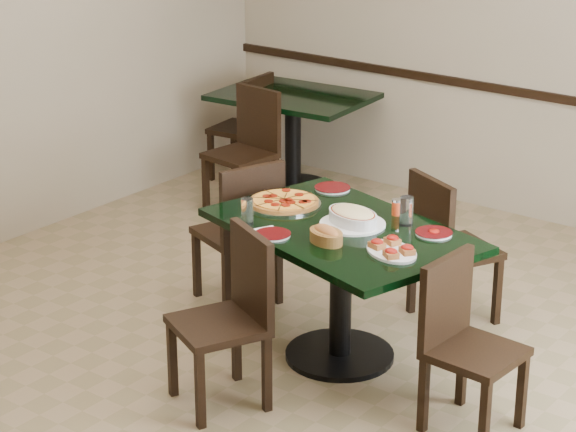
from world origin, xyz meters
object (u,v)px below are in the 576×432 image
Objects in this scene: chair_near at (233,309)px; back_table at (293,123)px; chair_right at (462,336)px; back_chair_left at (248,122)px; chair_far at (445,241)px; bruschetta_platter at (392,249)px; main_table at (341,260)px; chair_left at (244,226)px; bread_basket at (326,235)px; lasagna_casserole at (353,217)px; pepperoni_pizza at (284,202)px; back_chair_near at (248,143)px.

back_table is at bearing 147.23° from chair_near.
chair_right reaches higher than back_chair_left.
chair_far reaches higher than bruschetta_platter.
chair_left reaches higher than main_table.
back_table is 4.96× the size of bread_basket.
lasagna_casserole is 0.42m from bruschetta_platter.
chair_near is at bearing -106.99° from bruschetta_platter.
chair_far is 0.95m from pepperoni_pizza.
back_chair_near is (0.01, -0.54, -0.03)m from back_table.
chair_near is 1.12m from chair_left.
chair_left is 1.65m from back_chair_near.
main_table is 0.71m from chair_near.
chair_far is at bearing 89.73° from main_table.
lasagna_casserole is at bearing 100.66° from chair_near.
back_table is 2.76m from lasagna_casserole.
back_chair_near is 3.78× the size of bread_basket.
chair_right is 0.54m from bruschetta_platter.
chair_right and lasagna_casserole have the same top height.
pepperoni_pizza is at bearing -58.76° from back_table.
lasagna_casserole reaches higher than main_table.
back_table is 2.10m from chair_left.
back_chair_left is at bearing 156.26° from lasagna_casserole.
chair_right is at bearing 50.39° from chair_near.
main_table is 1.32× the size of back_table.
back_table is 1.32× the size of chair_left.
back_table is 2.99m from bread_basket.
lasagna_casserole reaches higher than pepperoni_pizza.
bread_basket is (1.91, -1.73, 0.29)m from back_chair_near.
chair_far is 1.46m from chair_near.
bruschetta_platter is (-0.44, 0.07, 0.31)m from chair_right.
back_chair_near reaches higher than back_table.
chair_left is at bearing -167.20° from bruschetta_platter.
chair_near is 0.59m from bread_basket.
bread_basket is (2.34, -2.25, 0.33)m from back_chair_left.
bruschetta_platter is at bearing 128.16° from chair_far.
pepperoni_pizza is (-0.44, 0.08, 0.20)m from main_table.
pepperoni_pizza is at bearing 36.56° from back_chair_left.
back_chair_left is (-2.49, 1.30, -0.02)m from chair_far.
back_table is at bearing 150.21° from lasagna_casserole.
bruschetta_platter is at bearing -4.72° from main_table.
main_table is 0.47m from bruschetta_platter.
chair_far reaches higher than pepperoni_pizza.
bread_basket is (-0.14, -0.95, 0.30)m from chair_far.
chair_far is at bearing 37.51° from chair_right.
lasagna_casserole is (0.86, -0.16, 0.30)m from chair_left.
back_table is 0.43m from back_chair_left.
main_table is 1.84× the size of chair_right.
pepperoni_pizza is at bearing 166.53° from bread_basket.
main_table is at bearing 101.76° from chair_near.
chair_right is at bearing -44.61° from back_table.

